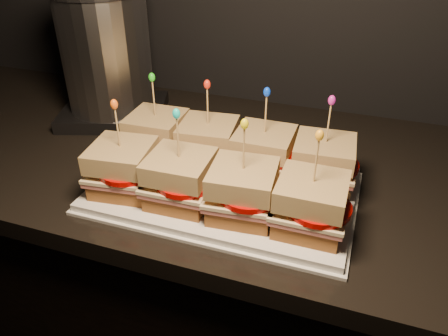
% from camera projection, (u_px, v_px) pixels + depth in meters
% --- Properties ---
extents(cabinet, '(2.29, 0.59, 0.84)m').
position_uv_depth(cabinet, '(239.00, 312.00, 1.12)').
color(cabinet, black).
rests_on(cabinet, ground).
extents(granite_slab, '(2.33, 0.63, 0.04)m').
position_uv_depth(granite_slab, '(243.00, 168.00, 0.89)').
color(granite_slab, black).
rests_on(granite_slab, cabinet).
extents(platter, '(0.45, 0.28, 0.02)m').
position_uv_depth(platter, '(224.00, 190.00, 0.78)').
color(platter, white).
rests_on(platter, granite_slab).
extents(platter_rim, '(0.46, 0.29, 0.01)m').
position_uv_depth(platter_rim, '(224.00, 193.00, 0.78)').
color(platter_rim, white).
rests_on(platter_rim, granite_slab).
extents(sandwich_0_bread_bot, '(0.10, 0.10, 0.03)m').
position_uv_depth(sandwich_0_bread_bot, '(158.00, 148.00, 0.86)').
color(sandwich_0_bread_bot, brown).
rests_on(sandwich_0_bread_bot, platter).
extents(sandwich_0_ham, '(0.11, 0.11, 0.01)m').
position_uv_depth(sandwich_0_ham, '(158.00, 140.00, 0.85)').
color(sandwich_0_ham, '#CA6759').
rests_on(sandwich_0_ham, sandwich_0_bread_bot).
extents(sandwich_0_cheese, '(0.11, 0.11, 0.01)m').
position_uv_depth(sandwich_0_cheese, '(157.00, 137.00, 0.85)').
color(sandwich_0_cheese, beige).
rests_on(sandwich_0_cheese, sandwich_0_ham).
extents(sandwich_0_tomato, '(0.10, 0.10, 0.01)m').
position_uv_depth(sandwich_0_tomato, '(161.00, 136.00, 0.84)').
color(sandwich_0_tomato, '#BF0703').
rests_on(sandwich_0_tomato, sandwich_0_cheese).
extents(sandwich_0_bread_top, '(0.10, 0.10, 0.03)m').
position_uv_depth(sandwich_0_bread_top, '(156.00, 123.00, 0.83)').
color(sandwich_0_bread_top, brown).
rests_on(sandwich_0_bread_top, sandwich_0_tomato).
extents(sandwich_0_pick, '(0.00, 0.00, 0.09)m').
position_uv_depth(sandwich_0_pick, '(154.00, 101.00, 0.81)').
color(sandwich_0_pick, tan).
rests_on(sandwich_0_pick, sandwich_0_bread_top).
extents(sandwich_0_frill, '(0.01, 0.01, 0.02)m').
position_uv_depth(sandwich_0_frill, '(152.00, 77.00, 0.79)').
color(sandwich_0_frill, green).
rests_on(sandwich_0_frill, sandwich_0_pick).
extents(sandwich_1_bread_bot, '(0.11, 0.11, 0.03)m').
position_uv_depth(sandwich_1_bread_bot, '(209.00, 157.00, 0.83)').
color(sandwich_1_bread_bot, brown).
rests_on(sandwich_1_bread_bot, platter).
extents(sandwich_1_ham, '(0.12, 0.11, 0.01)m').
position_uv_depth(sandwich_1_ham, '(208.00, 149.00, 0.82)').
color(sandwich_1_ham, '#CA6759').
rests_on(sandwich_1_ham, sandwich_1_bread_bot).
extents(sandwich_1_cheese, '(0.12, 0.12, 0.01)m').
position_uv_depth(sandwich_1_cheese, '(208.00, 146.00, 0.82)').
color(sandwich_1_cheese, beige).
rests_on(sandwich_1_cheese, sandwich_1_ham).
extents(sandwich_1_tomato, '(0.10, 0.10, 0.01)m').
position_uv_depth(sandwich_1_tomato, '(213.00, 145.00, 0.81)').
color(sandwich_1_tomato, '#BF0703').
rests_on(sandwich_1_tomato, sandwich_1_cheese).
extents(sandwich_1_bread_top, '(0.11, 0.11, 0.03)m').
position_uv_depth(sandwich_1_bread_top, '(208.00, 132.00, 0.80)').
color(sandwich_1_bread_top, brown).
rests_on(sandwich_1_bread_top, sandwich_1_tomato).
extents(sandwich_1_pick, '(0.00, 0.00, 0.09)m').
position_uv_depth(sandwich_1_pick, '(208.00, 108.00, 0.78)').
color(sandwich_1_pick, tan).
rests_on(sandwich_1_pick, sandwich_1_bread_top).
extents(sandwich_1_frill, '(0.01, 0.01, 0.02)m').
position_uv_depth(sandwich_1_frill, '(207.00, 84.00, 0.76)').
color(sandwich_1_frill, red).
rests_on(sandwich_1_frill, sandwich_1_pick).
extents(sandwich_2_bread_bot, '(0.10, 0.10, 0.03)m').
position_uv_depth(sandwich_2_bread_bot, '(263.00, 166.00, 0.80)').
color(sandwich_2_bread_bot, brown).
rests_on(sandwich_2_bread_bot, platter).
extents(sandwich_2_ham, '(0.11, 0.10, 0.01)m').
position_uv_depth(sandwich_2_ham, '(263.00, 158.00, 0.79)').
color(sandwich_2_ham, '#CA6759').
rests_on(sandwich_2_ham, sandwich_2_bread_bot).
extents(sandwich_2_cheese, '(0.11, 0.11, 0.01)m').
position_uv_depth(sandwich_2_cheese, '(263.00, 155.00, 0.79)').
color(sandwich_2_cheese, beige).
rests_on(sandwich_2_cheese, sandwich_2_ham).
extents(sandwich_2_tomato, '(0.10, 0.10, 0.01)m').
position_uv_depth(sandwich_2_tomato, '(269.00, 154.00, 0.78)').
color(sandwich_2_tomato, '#BF0703').
rests_on(sandwich_2_tomato, sandwich_2_cheese).
extents(sandwich_2_bread_top, '(0.10, 0.10, 0.03)m').
position_uv_depth(sandwich_2_bread_top, '(264.00, 141.00, 0.77)').
color(sandwich_2_bread_top, brown).
rests_on(sandwich_2_bread_top, sandwich_2_tomato).
extents(sandwich_2_pick, '(0.00, 0.00, 0.09)m').
position_uv_depth(sandwich_2_pick, '(266.00, 117.00, 0.75)').
color(sandwich_2_pick, tan).
rests_on(sandwich_2_pick, sandwich_2_bread_top).
extents(sandwich_2_frill, '(0.01, 0.01, 0.02)m').
position_uv_depth(sandwich_2_frill, '(267.00, 92.00, 0.73)').
color(sandwich_2_frill, blue).
rests_on(sandwich_2_frill, sandwich_2_pick).
extents(sandwich_3_bread_bot, '(0.10, 0.10, 0.03)m').
position_uv_depth(sandwich_3_bread_bot, '(321.00, 177.00, 0.77)').
color(sandwich_3_bread_bot, brown).
rests_on(sandwich_3_bread_bot, platter).
extents(sandwich_3_ham, '(0.11, 0.11, 0.01)m').
position_uv_depth(sandwich_3_ham, '(322.00, 168.00, 0.76)').
color(sandwich_3_ham, '#CA6759').
rests_on(sandwich_3_ham, sandwich_3_bread_bot).
extents(sandwich_3_cheese, '(0.12, 0.11, 0.01)m').
position_uv_depth(sandwich_3_cheese, '(323.00, 165.00, 0.76)').
color(sandwich_3_cheese, beige).
rests_on(sandwich_3_cheese, sandwich_3_ham).
extents(sandwich_3_tomato, '(0.10, 0.10, 0.01)m').
position_uv_depth(sandwich_3_tomato, '(330.00, 164.00, 0.75)').
color(sandwich_3_tomato, '#BF0703').
rests_on(sandwich_3_tomato, sandwich_3_cheese).
extents(sandwich_3_bread_top, '(0.11, 0.11, 0.03)m').
position_uv_depth(sandwich_3_bread_top, '(325.00, 150.00, 0.74)').
color(sandwich_3_bread_top, brown).
rests_on(sandwich_3_bread_top, sandwich_3_tomato).
extents(sandwich_3_pick, '(0.00, 0.00, 0.09)m').
position_uv_depth(sandwich_3_pick, '(328.00, 126.00, 0.72)').
color(sandwich_3_pick, tan).
rests_on(sandwich_3_pick, sandwich_3_bread_top).
extents(sandwich_3_frill, '(0.01, 0.01, 0.02)m').
position_uv_depth(sandwich_3_frill, '(332.00, 100.00, 0.70)').
color(sandwich_3_frill, '#CB1F9A').
rests_on(sandwich_3_frill, sandwich_3_pick).
extents(sandwich_4_bread_bot, '(0.11, 0.11, 0.03)m').
position_uv_depth(sandwich_4_bread_bot, '(125.00, 182.00, 0.76)').
color(sandwich_4_bread_bot, brown).
rests_on(sandwich_4_bread_bot, platter).
extents(sandwich_4_ham, '(0.12, 0.12, 0.01)m').
position_uv_depth(sandwich_4_ham, '(124.00, 173.00, 0.75)').
color(sandwich_4_ham, '#CA6759').
rests_on(sandwich_4_ham, sandwich_4_bread_bot).
extents(sandwich_4_cheese, '(0.12, 0.12, 0.01)m').
position_uv_depth(sandwich_4_cheese, '(123.00, 170.00, 0.75)').
color(sandwich_4_cheese, beige).
rests_on(sandwich_4_cheese, sandwich_4_ham).
extents(sandwich_4_tomato, '(0.10, 0.10, 0.01)m').
position_uv_depth(sandwich_4_tomato, '(127.00, 169.00, 0.73)').
color(sandwich_4_tomato, '#BF0703').
rests_on(sandwich_4_tomato, sandwich_4_cheese).
extents(sandwich_4_bread_top, '(0.11, 0.11, 0.03)m').
position_uv_depth(sandwich_4_bread_top, '(121.00, 155.00, 0.73)').
color(sandwich_4_bread_top, brown).
rests_on(sandwich_4_bread_top, sandwich_4_tomato).
extents(sandwich_4_pick, '(0.00, 0.00, 0.09)m').
position_uv_depth(sandwich_4_pick, '(118.00, 130.00, 0.71)').
color(sandwich_4_pick, tan).
rests_on(sandwich_4_pick, sandwich_4_bread_top).
extents(sandwich_4_frill, '(0.01, 0.01, 0.02)m').
position_uv_depth(sandwich_4_frill, '(114.00, 104.00, 0.68)').
color(sandwich_4_frill, '#ED5A13').
rests_on(sandwich_4_frill, sandwich_4_pick).
extents(sandwich_5_bread_bot, '(0.10, 0.10, 0.03)m').
position_uv_depth(sandwich_5_bread_bot, '(181.00, 193.00, 0.73)').
color(sandwich_5_bread_bot, brown).
rests_on(sandwich_5_bread_bot, platter).
extents(sandwich_5_ham, '(0.11, 0.11, 0.01)m').
position_uv_depth(sandwich_5_ham, '(181.00, 185.00, 0.72)').
color(sandwich_5_ham, '#CA6759').
rests_on(sandwich_5_ham, sandwich_5_bread_bot).
extents(sandwich_5_cheese, '(0.11, 0.11, 0.01)m').
position_uv_depth(sandwich_5_cheese, '(181.00, 181.00, 0.72)').
color(sandwich_5_cheese, beige).
rests_on(sandwich_5_cheese, sandwich_5_ham).
extents(sandwich_5_tomato, '(0.10, 0.10, 0.01)m').
position_uv_depth(sandwich_5_tomato, '(186.00, 181.00, 0.70)').
color(sandwich_5_tomato, '#BF0703').
rests_on(sandwich_5_tomato, sandwich_5_cheese).
extents(sandwich_5_bread_top, '(0.10, 0.10, 0.03)m').
position_uv_depth(sandwich_5_bread_top, '(180.00, 166.00, 0.70)').
color(sandwich_5_bread_top, brown).
rests_on(sandwich_5_bread_top, sandwich_5_tomato).
extents(sandwich_5_pick, '(0.00, 0.00, 0.09)m').
position_uv_depth(sandwich_5_pick, '(178.00, 140.00, 0.68)').
color(sandwich_5_pick, tan).
rests_on(sandwich_5_pick, sandwich_5_bread_top).
extents(sandwich_5_frill, '(0.01, 0.01, 0.02)m').
position_uv_depth(sandwich_5_frill, '(176.00, 114.00, 0.65)').
color(sandwich_5_frill, '#15C6B9').
rests_on(sandwich_5_frill, sandwich_5_pick).
extents(sandwich_6_bread_bot, '(0.11, 0.11, 0.03)m').
position_uv_depth(sandwich_6_bread_bot, '(242.00, 206.00, 0.70)').
color(sandwich_6_bread_bot, brown).
rests_on(sandwich_6_bread_bot, platter).
extents(sandwich_6_ham, '(0.12, 0.11, 0.01)m').
position_uv_depth(sandwich_6_ham, '(243.00, 197.00, 0.69)').
color(sandwich_6_ham, '#CA6759').
rests_on(sandwich_6_ham, sandwich_6_bread_bot).
extents(sandwich_6_cheese, '(0.12, 0.12, 0.01)m').
position_uv_depth(sandwich_6_cheese, '(243.00, 193.00, 0.69)').
color(sandwich_6_cheese, beige).
rests_on(sandwich_6_cheese, sandwich_6_ham).
extents(sandwich_6_tomato, '(0.10, 0.10, 0.01)m').
position_uv_depth(sandwich_6_tomato, '(249.00, 193.00, 0.67)').
color(sandwich_6_tomato, '#BF0703').
rests_on(sandwich_6_tomato, sandwich_6_cheese).
extents(sandwich_6_bread_top, '(0.11, 0.11, 0.03)m').
position_uv_depth(sandwich_6_bread_top, '(243.00, 178.00, 0.67)').
color(sandwich_6_bread_top, brown).
rests_on(sandwich_6_bread_top, sandwich_6_tomato).
extents(sandwich_6_pick, '(0.00, 0.00, 0.09)m').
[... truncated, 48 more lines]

